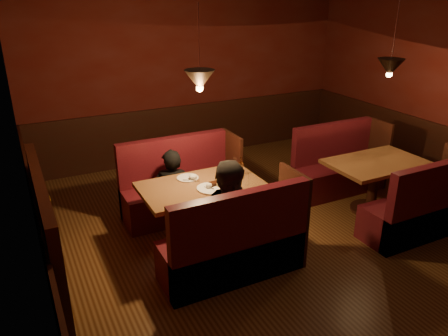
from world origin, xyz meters
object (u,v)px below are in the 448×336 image
main_bench_far (180,191)px  main_table (203,198)px  second_bench_far (337,169)px  second_table (375,174)px  second_bench_near (421,212)px  diner_b (233,200)px  main_bench_near (236,249)px  diner_a (172,175)px

main_bench_far → main_table: bearing=-91.1°
main_table → second_bench_far: (2.53, 0.48, -0.27)m
main_bench_far → second_table: (2.48, -1.16, 0.21)m
second_bench_near → diner_b: bearing=167.2°
main_table → second_bench_near: second_bench_near is taller
main_table → diner_b: (0.10, -0.57, 0.20)m
main_bench_near → diner_a: (-0.18, 1.48, 0.35)m
main_bench_far → diner_b: diner_b is taller
main_bench_far → second_bench_near: size_ratio=1.09×
main_bench_near → main_table: bearing=91.1°
diner_a → diner_b: bearing=126.1°
main_bench_near → main_bench_far: bearing=90.0°
second_bench_far → diner_b: bearing=-156.4°
main_table → diner_b: diner_b is taller
second_bench_near → diner_b: (-2.43, 0.55, 0.47)m
main_bench_near → second_bench_far: size_ratio=1.09×
second_bench_near → diner_b: 2.53m
second_bench_near → diner_a: diner_a is taller
main_table → diner_b: 0.62m
diner_a → diner_b: size_ratio=0.87×
main_bench_near → diner_a: 1.54m
diner_a → diner_b: diner_b is taller
main_bench_far → second_bench_far: bearing=-7.9°
main_bench_far → diner_a: 0.44m
main_table → second_bench_near: size_ratio=0.99×
main_table → main_bench_far: bearing=88.9°
main_table → second_bench_far: bearing=10.8°
second_bench_near → diner_b: diner_b is taller
diner_b → main_table: bearing=78.6°
main_table → second_bench_far: 2.59m
main_bench_far → second_table: main_bench_far is taller
diner_a → main_bench_near: bearing=120.7°
main_table → second_bench_near: 2.78m
second_table → diner_a: (-2.66, 0.97, 0.14)m
main_bench_near → diner_b: diner_b is taller
diner_a → second_bench_near: bearing=170.4°
diner_a → main_bench_far: bearing=-110.4°
main_table → main_bench_far: main_bench_far is taller
second_bench_near → second_table: bearing=92.2°
main_bench_far → second_bench_far: 2.54m
main_bench_far → main_bench_near: (0.00, -1.67, 0.00)m
main_table → second_bench_near: bearing=-24.0°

